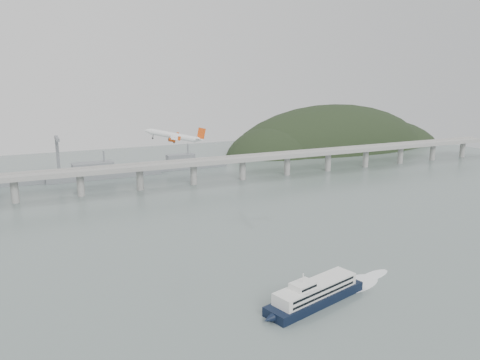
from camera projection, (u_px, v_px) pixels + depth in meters
name	position (u px, v px, depth m)	size (l,w,h in m)	color
ground	(283.00, 266.00, 249.27)	(900.00, 900.00, 0.00)	slate
bridge	(171.00, 168.00, 421.80)	(800.00, 22.00, 23.90)	gray
headland	(340.00, 160.00, 664.10)	(365.00, 155.00, 156.00)	black
ferry	(315.00, 293.00, 208.91)	(85.79, 32.15, 16.49)	black
airliner	(175.00, 136.00, 320.94)	(41.70, 38.50, 11.88)	white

